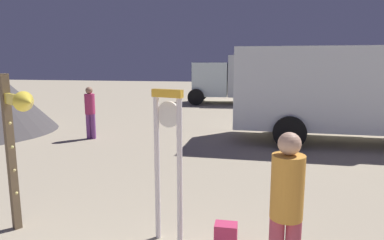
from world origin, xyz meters
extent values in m
cylinder|color=white|center=(0.10, 2.95, 0.95)|extent=(0.07, 0.07, 1.91)
cylinder|color=white|center=(0.43, 2.85, 0.95)|extent=(0.07, 0.07, 1.91)
cube|color=yellow|center=(0.27, 2.90, 1.96)|extent=(0.42, 0.20, 0.10)
cylinder|color=white|center=(0.27, 2.93, 1.69)|extent=(0.33, 0.14, 0.33)
cube|color=black|center=(0.28, 2.95, 1.69)|extent=(0.08, 0.03, 0.06)
cube|color=black|center=(0.28, 2.95, 1.69)|extent=(0.03, 0.02, 0.13)
cube|color=brown|center=(-1.95, 2.83, 1.09)|extent=(0.14, 0.14, 2.19)
cube|color=yellow|center=(-1.67, 2.66, 1.86)|extent=(0.50, 0.34, 0.14)
cone|color=yellow|center=(-1.35, 2.46, 1.86)|extent=(0.32, 0.33, 0.25)
sphere|color=#FFED83|center=(-1.88, 2.79, 0.55)|extent=(0.04, 0.04, 0.04)
sphere|color=#F3DA82|center=(-1.88, 2.79, 0.88)|extent=(0.04, 0.04, 0.04)
sphere|color=#F8F188|center=(-1.88, 2.79, 1.20)|extent=(0.04, 0.04, 0.04)
sphere|color=#FFEA7F|center=(-1.88, 2.79, 1.53)|extent=(0.04, 0.04, 0.04)
sphere|color=#FFE988|center=(-1.88, 2.79, 1.86)|extent=(0.04, 0.04, 0.04)
cylinder|color=gold|center=(1.67, 2.13, 1.13)|extent=(0.32, 0.32, 0.64)
sphere|color=tan|center=(1.67, 2.13, 1.57)|extent=(0.22, 0.22, 0.22)
cube|color=#CB345D|center=(1.03, 2.75, 0.19)|extent=(0.28, 0.20, 0.38)
cube|color=#BE334F|center=(1.03, 2.87, 0.13)|extent=(0.19, 0.04, 0.17)
cylinder|color=#7F408C|center=(-3.71, 8.36, 0.39)|extent=(0.15, 0.15, 0.78)
cylinder|color=#7F408C|center=(-3.56, 8.36, 0.39)|extent=(0.15, 0.15, 0.78)
cylinder|color=#BB3163|center=(-3.63, 8.36, 1.08)|extent=(0.31, 0.31, 0.61)
sphere|color=#9E7159|center=(-3.63, 8.36, 1.50)|extent=(0.21, 0.21, 0.21)
cube|color=white|center=(2.85, 9.31, 1.61)|extent=(4.23, 2.28, 2.31)
cylinder|color=black|center=(2.28, 8.21, 0.45)|extent=(0.91, 0.27, 0.90)
cylinder|color=black|center=(2.33, 10.44, 0.45)|extent=(0.91, 0.27, 0.90)
cube|color=silver|center=(2.14, 18.56, 1.59)|extent=(4.86, 2.64, 2.28)
cube|color=silver|center=(-1.23, 18.36, 1.39)|extent=(2.06, 2.35, 1.88)
cube|color=black|center=(-2.21, 18.30, 1.76)|extent=(0.14, 1.88, 0.83)
cylinder|color=black|center=(-2.03, 19.51, 0.45)|extent=(0.91, 0.30, 0.90)
cylinder|color=black|center=(-1.88, 17.12, 0.45)|extent=(0.91, 0.30, 0.90)
cylinder|color=black|center=(2.86, 19.81, 0.45)|extent=(0.91, 0.30, 0.90)
cylinder|color=black|center=(3.00, 17.42, 0.45)|extent=(0.91, 0.30, 0.90)
camera|label=1|loc=(1.33, -1.12, 2.33)|focal=31.54mm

